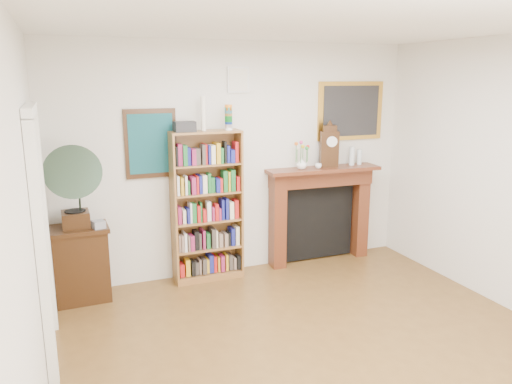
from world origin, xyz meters
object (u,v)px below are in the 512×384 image
Objects in this scene: fireplace at (319,205)px; gramophone at (73,183)px; teacup at (318,166)px; mantel_clock at (329,147)px; bookshelf at (207,198)px; flower_vase at (302,164)px; side_cabinet at (81,264)px; cd_stack at (99,224)px; bottle_left at (352,156)px; bottle_right at (359,157)px.

fireplace is 3.07m from gramophone.
teacup is at bearing 2.60° from gramophone.
fireplace is 1.65× the size of gramophone.
mantel_clock is (0.09, -0.04, 0.77)m from fireplace.
bookshelf is 15.14× the size of flower_vase.
fireplace is at bearing 4.33° from gramophone.
gramophone is 11.22× the size of teacup.
side_cabinet is 0.51m from cd_stack.
side_cabinet is at bearing -179.30° from teacup.
side_cabinet is 3.44× the size of bottle_left.
bookshelf is 1.27m from flower_vase.
bottle_right is (3.55, 0.24, 0.02)m from gramophone.
bottle_right is at bearing 18.44° from mantel_clock.
mantel_clock is at bearing 179.93° from bottle_left.
mantel_clock reaches higher than cd_stack.
flower_vase reaches higher than side_cabinet.
cd_stack is (-2.78, -0.25, 0.12)m from fireplace.
flower_vase is (-0.40, -0.02, -0.19)m from mantel_clock.
teacup is 0.41× the size of bottle_right.
gramophone is 3.44m from bottle_left.
bottle_right reaches higher than fireplace.
flower_vase reaches higher than fireplace.
teacup is at bearing -173.96° from bottle_left.
mantel_clock is 6.51× the size of teacup.
bookshelf is 1.37× the size of fireplace.
mantel_clock is at bearing -21.13° from fireplace.
gramophone reaches higher than side_cabinet.
bookshelf is 10.28× the size of bottle_right.
bookshelf is 1.26m from cd_stack.
cd_stack is 1.48× the size of teacup.
mantel_clock reaches higher than bottle_right.
bottle_right is at bearing 5.87° from teacup.
fireplace is 0.83m from bottle_right.
bottle_right is (0.12, 0.01, -0.02)m from bottle_left.
bookshelf is 2.26× the size of gramophone.
mantel_clock is 0.37m from bottle_left.
bookshelf is at bearing 179.90° from flower_vase.
bookshelf is 1.52m from gramophone.
side_cabinet is at bearing -178.48° from bottle_left.
bookshelf reaches higher than cd_stack.
side_cabinet is 3.66m from bottle_right.
bookshelf is 2.01m from bottle_left.
bottle_left is (1.97, 0.02, 0.38)m from bookshelf.
fireplace is 2.79m from cd_stack.
flower_vase is 0.22m from teacup.
gramophone is at bearing -173.83° from cd_stack.
flower_vase is at bearing -178.49° from bottle_left.
mantel_clock reaches higher than flower_vase.
bottle_left reaches higher than cd_stack.
mantel_clock is 0.44m from flower_vase.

